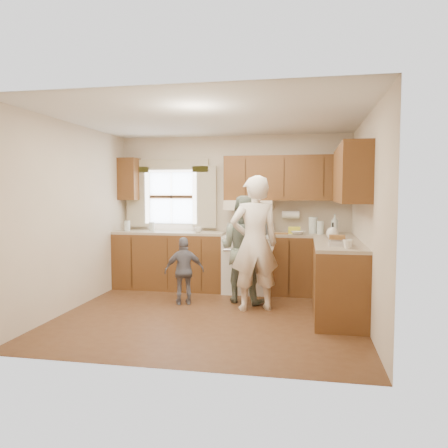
% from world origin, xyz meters
% --- Properties ---
extents(room, '(3.80, 3.80, 3.80)m').
position_xyz_m(room, '(0.00, 0.00, 1.25)').
color(room, '#4A2A17').
rests_on(room, ground).
extents(kitchen_fixtures, '(3.80, 2.25, 2.15)m').
position_xyz_m(kitchen_fixtures, '(0.61, 1.08, 0.84)').
color(kitchen_fixtures, '#40230D').
rests_on(kitchen_fixtures, ground).
extents(stove, '(0.76, 0.67, 1.07)m').
position_xyz_m(stove, '(0.30, 1.44, 0.47)').
color(stove, silver).
rests_on(stove, ground).
extents(woman_left, '(0.76, 0.63, 1.80)m').
position_xyz_m(woman_left, '(0.52, 0.38, 0.90)').
color(woman_left, white).
rests_on(woman_left, ground).
extents(woman_right, '(0.90, 0.80, 1.53)m').
position_xyz_m(woman_right, '(0.31, 0.79, 0.77)').
color(woman_right, '#284734').
rests_on(woman_right, ground).
extents(child, '(0.60, 0.41, 0.95)m').
position_xyz_m(child, '(-0.48, 0.48, 0.48)').
color(child, slate).
rests_on(child, ground).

